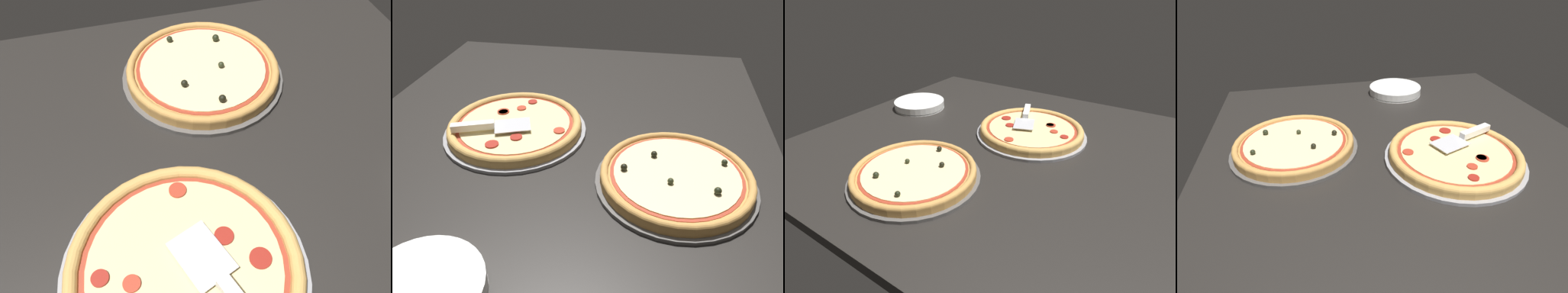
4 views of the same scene
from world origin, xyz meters
The scene contains 5 objects.
ground_plane centered at (0.00, 0.00, -1.80)cm, with size 147.37×123.05×3.60cm, color black.
pizza_pan_front centered at (-0.57, -12.80, 0.50)cm, with size 40.95×40.95×1.00cm, color #939399.
pizza_front centered at (-0.57, -12.80, 2.45)cm, with size 38.50×38.50×3.00cm.
pizza_pan_back centered at (15.60, 32.78, 0.50)cm, with size 38.67×38.67×1.00cm, color #565451.
pizza_back centered at (15.60, 32.78, 2.58)cm, with size 36.35×36.35×4.13cm.
Camera 1 is at (-5.11, -35.55, 62.06)cm, focal length 35.00 mm.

